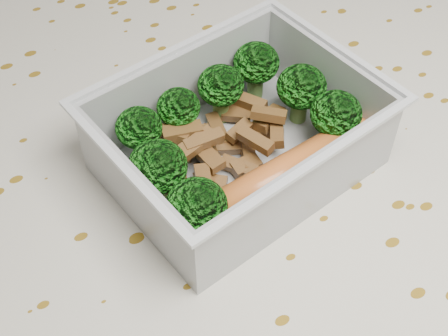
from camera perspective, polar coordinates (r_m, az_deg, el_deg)
dining_table at (r=0.48m, az=-0.74°, el=-9.52°), size 1.40×0.90×0.75m
tablecloth at (r=0.43m, az=-0.81°, el=-6.05°), size 1.46×0.96×0.19m
lunch_container at (r=0.41m, az=1.30°, el=2.21°), size 0.19×0.16×0.06m
broccoli_florets at (r=0.40m, az=0.38°, el=4.11°), size 0.16×0.13×0.05m
meat_pile at (r=0.41m, az=-0.07°, el=2.22°), size 0.10×0.07×0.03m
sausage at (r=0.39m, az=5.17°, el=-0.77°), size 0.15×0.04×0.02m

